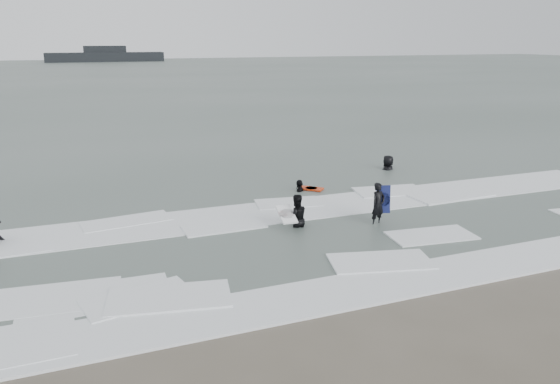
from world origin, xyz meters
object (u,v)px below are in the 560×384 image
object	(u,v)px
surfer_wading	(296,227)
vessel_horizon	(105,56)
surfer_right_near	(300,192)
surfer_centre	(377,225)
surfer_right_far	(388,170)

from	to	relation	value
surfer_wading	vessel_horizon	bearing A→B (deg)	-88.52
surfer_right_near	vessel_horizon	xyz separation A→B (m)	(0.84, 134.89, 1.51)
surfer_centre	vessel_horizon	size ratio (longest dim) A/B	0.05
surfer_centre	surfer_wading	xyz separation A→B (m)	(-2.66, 0.79, 0.00)
surfer_centre	vessel_horizon	distance (m)	139.68
surfer_centre	vessel_horizon	xyz separation A→B (m)	(-0.02, 139.67, 1.51)
surfer_wading	vessel_horizon	xyz separation A→B (m)	(2.64, 138.88, 1.51)
surfer_right_near	vessel_horizon	size ratio (longest dim) A/B	0.06
surfer_right_near	surfer_right_far	xyz separation A→B (m)	(5.44, 2.01, 0.00)
surfer_right_near	surfer_right_far	distance (m)	5.80
surfer_right_far	vessel_horizon	xyz separation A→B (m)	(-4.60, 132.88, 1.51)
surfer_right_near	surfer_wading	bearing A→B (deg)	10.49
surfer_right_far	vessel_horizon	distance (m)	132.97
surfer_right_near	vessel_horizon	world-z (taller)	vessel_horizon
surfer_right_far	surfer_right_near	bearing A→B (deg)	-33.22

